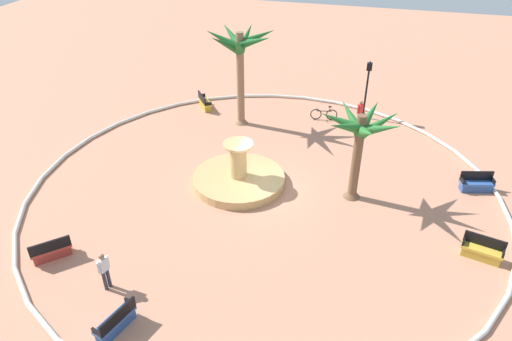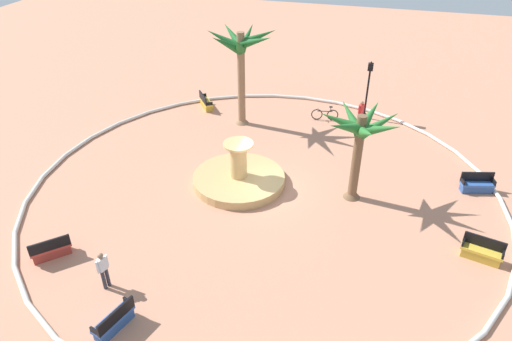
% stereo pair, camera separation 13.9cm
% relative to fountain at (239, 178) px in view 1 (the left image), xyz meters
% --- Properties ---
extents(ground_plane, '(80.00, 80.00, 0.00)m').
position_rel_fountain_xyz_m(ground_plane, '(-1.34, 0.16, -0.33)').
color(ground_plane, tan).
extents(plaza_curb, '(23.11, 23.11, 0.20)m').
position_rel_fountain_xyz_m(plaza_curb, '(-1.34, 0.16, -0.23)').
color(plaza_curb, silver).
rests_on(plaza_curb, ground).
extents(fountain, '(4.66, 4.66, 2.34)m').
position_rel_fountain_xyz_m(fountain, '(0.00, 0.00, 0.00)').
color(fountain, tan).
rests_on(fountain, ground).
extents(palm_tree_near_fountain, '(4.21, 4.08, 6.02)m').
position_rel_fountain_xyz_m(palm_tree_near_fountain, '(1.89, -6.56, 4.22)').
color(palm_tree_near_fountain, '#8E6B4C').
rests_on(palm_tree_near_fountain, ground).
extents(palm_tree_by_curb, '(3.78, 3.77, 4.64)m').
position_rel_fountain_xyz_m(palm_tree_by_curb, '(-5.67, -0.36, 3.15)').
color(palm_tree_by_curb, brown).
rests_on(palm_tree_by_curb, ground).
extents(bench_east, '(1.67, 0.89, 1.00)m').
position_rel_fountain_xyz_m(bench_east, '(-11.52, -2.54, 0.02)').
color(bench_east, '#335BA8').
rests_on(bench_east, ground).
extents(bench_west, '(0.92, 1.68, 1.00)m').
position_rel_fountain_xyz_m(bench_west, '(1.39, 9.74, 0.02)').
color(bench_west, '#335BA8').
rests_on(bench_west, ground).
extents(bench_north, '(1.49, 1.48, 1.00)m').
position_rel_fountain_xyz_m(bench_north, '(5.74, 7.24, 0.02)').
color(bench_north, '#B73D33').
rests_on(bench_north, ground).
extents(bench_southeast, '(1.36, 1.58, 1.00)m').
position_rel_fountain_xyz_m(bench_southeast, '(4.88, -8.04, 0.02)').
color(bench_southeast, gold).
rests_on(bench_southeast, ground).
extents(bench_southwest, '(1.67, 0.87, 1.00)m').
position_rel_fountain_xyz_m(bench_southwest, '(-11.17, 2.57, 0.02)').
color(bench_southwest, gold).
rests_on(bench_southwest, ground).
extents(lamppost, '(0.32, 0.32, 3.80)m').
position_rel_fountain_xyz_m(lamppost, '(-5.49, -9.41, 1.90)').
color(lamppost, black).
rests_on(lamppost, ground).
extents(bicycle_red_frame, '(1.70, 0.50, 0.94)m').
position_rel_fountain_xyz_m(bicycle_red_frame, '(-3.08, -8.43, 0.06)').
color(bicycle_red_frame, black).
rests_on(bicycle_red_frame, ground).
extents(person_cyclist_helmet, '(0.35, 0.46, 1.64)m').
position_rel_fountain_xyz_m(person_cyclist_helmet, '(-5.30, -8.27, 0.59)').
color(person_cyclist_helmet, '#33333D').
rests_on(person_cyclist_helmet, ground).
extents(person_cyclist_photo, '(0.30, 0.51, 1.69)m').
position_rel_fountain_xyz_m(person_cyclist_photo, '(2.69, 8.10, 0.62)').
color(person_cyclist_photo, '#33333D').
rests_on(person_cyclist_photo, ground).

